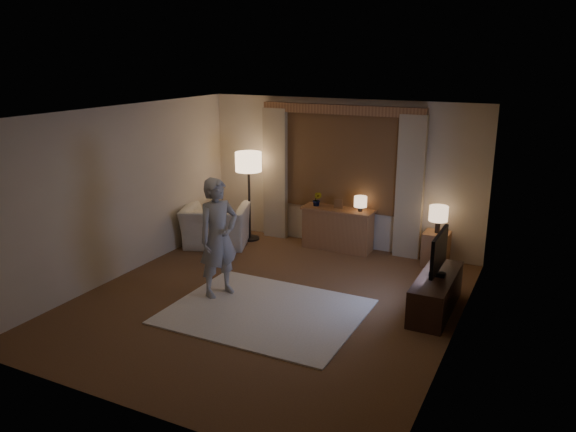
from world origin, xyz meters
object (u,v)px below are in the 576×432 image
Objects in this scene: sideboard at (338,230)px; person at (218,237)px; side_table at (436,249)px; armchair at (216,226)px; tv_stand at (436,294)px.

sideboard is 0.71× the size of person.
side_table is 0.33× the size of person.
armchair is at bearing 58.58° from person.
person is (-2.87, -0.84, 0.61)m from tv_stand.
side_table is 3.61m from person.
side_table is at bearing 102.17° from tv_stand.
side_table is at bearing -1.66° from sideboard.
armchair is 4.23m from tv_stand.
side_table is 1.74m from tv_stand.
person is (1.25, -1.80, 0.50)m from armchair.
side_table is at bearing 170.48° from armchair.
side_table is at bearing -20.68° from person.
armchair reaches higher than tv_stand.
sideboard is at bearing -179.35° from armchair.
person is at bearing -134.52° from side_table.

